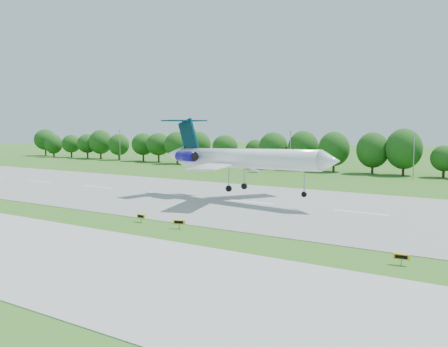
# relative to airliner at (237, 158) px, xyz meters

# --- Properties ---
(ground) EXTENTS (600.00, 600.00, 0.00)m
(ground) POSITION_rel_airliner_xyz_m (3.14, -25.24, -7.96)
(ground) COLOR #2A5A17
(ground) RESTS_ON ground
(runway) EXTENTS (400.00, 45.00, 0.08)m
(runway) POSITION_rel_airliner_xyz_m (3.14, -0.24, -7.92)
(runway) COLOR gray
(runway) RESTS_ON ground
(taxiway) EXTENTS (400.00, 23.00, 0.08)m
(taxiway) POSITION_rel_airliner_xyz_m (3.14, -43.24, -7.92)
(taxiway) COLOR #ADADA8
(taxiway) RESTS_ON ground
(tree_line) EXTENTS (288.40, 8.40, 10.40)m
(tree_line) POSITION_rel_airliner_xyz_m (3.14, 66.76, -1.77)
(tree_line) COLOR #382314
(tree_line) RESTS_ON ground
(light_poles) EXTENTS (175.90, 0.25, 12.19)m
(light_poles) POSITION_rel_airliner_xyz_m (0.64, 56.76, -1.62)
(light_poles) COLOR gray
(light_poles) RESTS_ON ground
(airliner) EXTENTS (39.05, 28.29, 13.33)m
(airliner) POSITION_rel_airliner_xyz_m (0.00, 0.00, 0.00)
(airliner) COLOR white
(airliner) RESTS_ON ground
(taxi_sign_left) EXTENTS (1.62, 0.34, 1.13)m
(taxi_sign_left) POSITION_rel_airliner_xyz_m (-0.74, -24.73, -7.13)
(taxi_sign_left) COLOR gray
(taxi_sign_left) RESTS_ON ground
(taxi_sign_centre) EXTENTS (1.64, 0.70, 1.17)m
(taxi_sign_centre) POSITION_rel_airliner_xyz_m (6.67, -25.28, -7.10)
(taxi_sign_centre) COLOR gray
(taxi_sign_centre) RESTS_ON ground
(taxi_sign_right) EXTENTS (1.61, 0.34, 1.12)m
(taxi_sign_right) POSITION_rel_airliner_xyz_m (35.97, -26.95, -7.13)
(taxi_sign_right) COLOR gray
(taxi_sign_right) RESTS_ON ground
(service_vehicle_a) EXTENTS (3.40, 2.16, 1.06)m
(service_vehicle_a) POSITION_rel_airliner_xyz_m (-25.47, 49.81, -7.43)
(service_vehicle_a) COLOR silver
(service_vehicle_a) RESTS_ON ground
(service_vehicle_b) EXTENTS (3.67, 1.96, 1.19)m
(service_vehicle_b) POSITION_rel_airliner_xyz_m (-43.81, 55.10, -7.37)
(service_vehicle_b) COLOR silver
(service_vehicle_b) RESTS_ON ground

